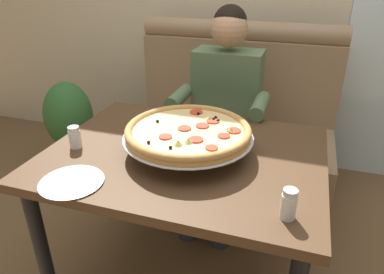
{
  "coord_description": "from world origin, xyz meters",
  "views": [
    {
      "loc": [
        0.44,
        -1.26,
        1.47
      ],
      "look_at": [
        0.04,
        -0.01,
        0.82
      ],
      "focal_mm": 32.99,
      "sensor_mm": 36.0,
      "label": 1
    }
  ],
  "objects_px": {
    "shaker_parmesan": "(289,206)",
    "plate_near_left": "(71,180)",
    "booth_bench": "(228,135)",
    "potted_plant": "(70,122)",
    "shaker_oregano": "(75,139)",
    "diner_main": "(223,106)",
    "pizza": "(188,132)",
    "dining_table": "(185,170)"
  },
  "relations": [
    {
      "from": "shaker_parmesan",
      "to": "potted_plant",
      "type": "xyz_separation_m",
      "value": [
        -1.66,
        1.1,
        -0.4
      ]
    },
    {
      "from": "plate_near_left",
      "to": "diner_main",
      "type": "bearing_deg",
      "value": 72.01
    },
    {
      "from": "diner_main",
      "to": "pizza",
      "type": "xyz_separation_m",
      "value": [
        0.01,
        -0.66,
        0.13
      ]
    },
    {
      "from": "pizza",
      "to": "potted_plant",
      "type": "distance_m",
      "value": 1.52
    },
    {
      "from": "booth_bench",
      "to": "shaker_oregano",
      "type": "relative_size",
      "value": 13.88
    },
    {
      "from": "shaker_parmesan",
      "to": "shaker_oregano",
      "type": "height_order",
      "value": "shaker_parmesan"
    },
    {
      "from": "potted_plant",
      "to": "shaker_parmesan",
      "type": "bearing_deg",
      "value": -33.6
    },
    {
      "from": "booth_bench",
      "to": "dining_table",
      "type": "height_order",
      "value": "booth_bench"
    },
    {
      "from": "dining_table",
      "to": "shaker_oregano",
      "type": "xyz_separation_m",
      "value": [
        -0.47,
        -0.11,
        0.13
      ]
    },
    {
      "from": "pizza",
      "to": "shaker_oregano",
      "type": "xyz_separation_m",
      "value": [
        -0.48,
        -0.11,
        -0.05
      ]
    },
    {
      "from": "shaker_parmesan",
      "to": "potted_plant",
      "type": "distance_m",
      "value": 2.03
    },
    {
      "from": "booth_bench",
      "to": "shaker_parmesan",
      "type": "bearing_deg",
      "value": -69.79
    },
    {
      "from": "diner_main",
      "to": "shaker_parmesan",
      "type": "xyz_separation_m",
      "value": [
        0.44,
        -0.97,
        0.08
      ]
    },
    {
      "from": "pizza",
      "to": "plate_near_left",
      "type": "xyz_separation_m",
      "value": [
        -0.33,
        -0.36,
        -0.09
      ]
    },
    {
      "from": "plate_near_left",
      "to": "potted_plant",
      "type": "relative_size",
      "value": 0.34
    },
    {
      "from": "dining_table",
      "to": "shaker_parmesan",
      "type": "relative_size",
      "value": 11.06
    },
    {
      "from": "diner_main",
      "to": "pizza",
      "type": "distance_m",
      "value": 0.67
    },
    {
      "from": "pizza",
      "to": "shaker_parmesan",
      "type": "relative_size",
      "value": 5.18
    },
    {
      "from": "shaker_oregano",
      "to": "diner_main",
      "type": "bearing_deg",
      "value": 58.08
    },
    {
      "from": "shaker_parmesan",
      "to": "diner_main",
      "type": "bearing_deg",
      "value": 114.56
    },
    {
      "from": "booth_bench",
      "to": "pizza",
      "type": "distance_m",
      "value": 1.02
    },
    {
      "from": "diner_main",
      "to": "plate_near_left",
      "type": "height_order",
      "value": "diner_main"
    },
    {
      "from": "dining_table",
      "to": "diner_main",
      "type": "xyz_separation_m",
      "value": [
        0.01,
        0.65,
        0.06
      ]
    },
    {
      "from": "potted_plant",
      "to": "plate_near_left",
      "type": "bearing_deg",
      "value": -52.24
    },
    {
      "from": "shaker_parmesan",
      "to": "shaker_oregano",
      "type": "xyz_separation_m",
      "value": [
        -0.92,
        0.2,
        -0.0
      ]
    },
    {
      "from": "shaker_oregano",
      "to": "plate_near_left",
      "type": "distance_m",
      "value": 0.29
    },
    {
      "from": "booth_bench",
      "to": "plate_near_left",
      "type": "relative_size",
      "value": 5.8
    },
    {
      "from": "booth_bench",
      "to": "shaker_oregano",
      "type": "distance_m",
      "value": 1.2
    },
    {
      "from": "diner_main",
      "to": "shaker_parmesan",
      "type": "distance_m",
      "value": 1.07
    },
    {
      "from": "pizza",
      "to": "diner_main",
      "type": "bearing_deg",
      "value": 90.47
    },
    {
      "from": "diner_main",
      "to": "booth_bench",
      "type": "bearing_deg",
      "value": 92.53
    },
    {
      "from": "dining_table",
      "to": "plate_near_left",
      "type": "xyz_separation_m",
      "value": [
        -0.32,
        -0.36,
        0.1
      ]
    },
    {
      "from": "diner_main",
      "to": "shaker_parmesan",
      "type": "bearing_deg",
      "value": -65.44
    },
    {
      "from": "shaker_parmesan",
      "to": "plate_near_left",
      "type": "bearing_deg",
      "value": -176.82
    },
    {
      "from": "shaker_parmesan",
      "to": "shaker_oregano",
      "type": "bearing_deg",
      "value": 167.57
    },
    {
      "from": "potted_plant",
      "to": "diner_main",
      "type": "bearing_deg",
      "value": -6.21
    },
    {
      "from": "booth_bench",
      "to": "plate_near_left",
      "type": "xyz_separation_m",
      "value": [
        -0.32,
        -1.28,
        0.36
      ]
    },
    {
      "from": "booth_bench",
      "to": "diner_main",
      "type": "relative_size",
      "value": 1.08
    },
    {
      "from": "diner_main",
      "to": "pizza",
      "type": "height_order",
      "value": "diner_main"
    },
    {
      "from": "booth_bench",
      "to": "pizza",
      "type": "xyz_separation_m",
      "value": [
        0.02,
        -0.92,
        0.44
      ]
    },
    {
      "from": "diner_main",
      "to": "plate_near_left",
      "type": "distance_m",
      "value": 1.07
    },
    {
      "from": "plate_near_left",
      "to": "potted_plant",
      "type": "bearing_deg",
      "value": 127.76
    }
  ]
}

